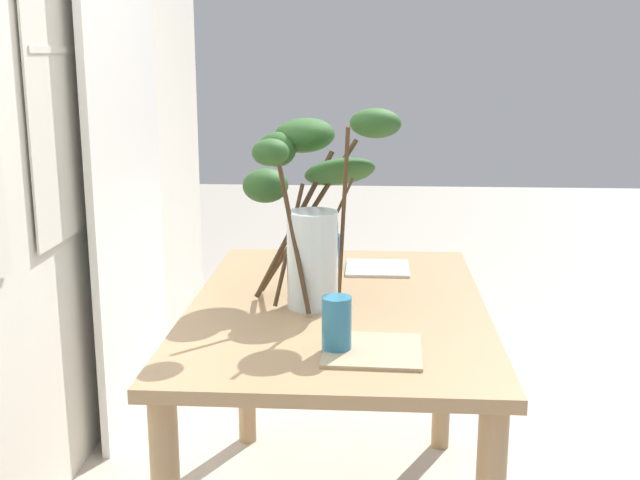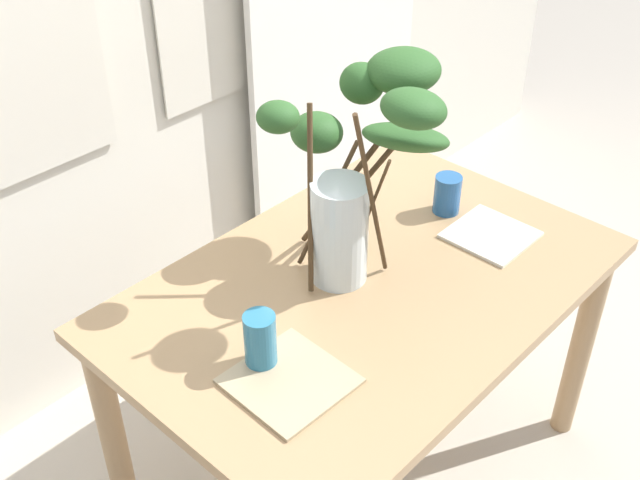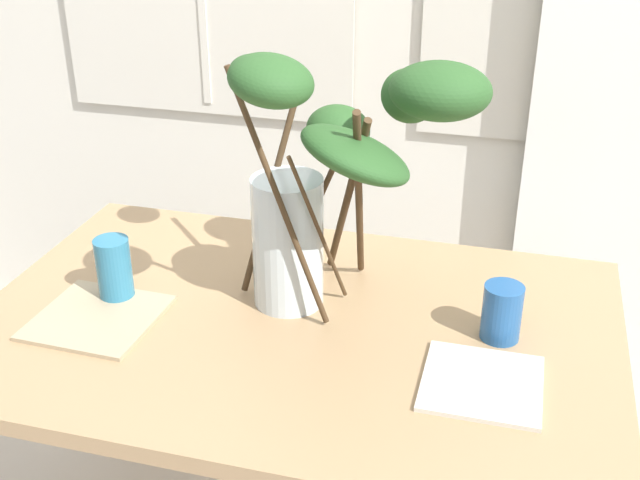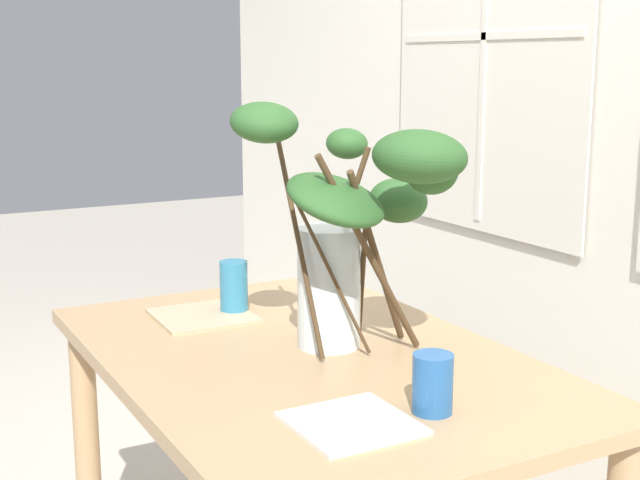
{
  "view_description": "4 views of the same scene",
  "coord_description": "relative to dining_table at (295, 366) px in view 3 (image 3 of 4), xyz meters",
  "views": [
    {
      "loc": [
        -2.29,
        -0.09,
        1.5
      ],
      "look_at": [
        -0.11,
        0.05,
        0.99
      ],
      "focal_mm": 44.87,
      "sensor_mm": 36.0,
      "label": 1
    },
    {
      "loc": [
        -1.27,
        -1.01,
        2.07
      ],
      "look_at": [
        -0.11,
        0.07,
        0.93
      ],
      "focal_mm": 44.25,
      "sensor_mm": 36.0,
      "label": 2
    },
    {
      "loc": [
        0.42,
        -1.34,
        1.67
      ],
      "look_at": [
        0.03,
        0.09,
        0.92
      ],
      "focal_mm": 44.73,
      "sensor_mm": 36.0,
      "label": 3
    },
    {
      "loc": [
        1.72,
        -0.91,
        1.44
      ],
      "look_at": [
        -0.06,
        0.07,
        1.02
      ],
      "focal_mm": 49.47,
      "sensor_mm": 36.0,
      "label": 4
    }
  ],
  "objects": [
    {
      "name": "plate_square_left",
      "position": [
        -0.4,
        -0.1,
        0.12
      ],
      "size": [
        0.25,
        0.25,
        0.01
      ],
      "primitive_type": "cube",
      "rotation": [
        0.0,
        0.0,
        -0.03
      ],
      "color": "tan",
      "rests_on": "dining_table"
    },
    {
      "name": "dining_table",
      "position": [
        0.0,
        0.0,
        0.0
      ],
      "size": [
        1.33,
        0.88,
        0.77
      ],
      "color": "tan",
      "rests_on": "ground"
    },
    {
      "name": "drinking_glass_blue_left",
      "position": [
        -0.4,
        -0.01,
        0.19
      ],
      "size": [
        0.08,
        0.08,
        0.14
      ],
      "primitive_type": "cylinder",
      "color": "teal",
      "rests_on": "dining_table"
    },
    {
      "name": "vase_with_branches",
      "position": [
        0.07,
        0.08,
        0.43
      ],
      "size": [
        0.58,
        0.5,
        0.59
      ],
      "color": "silver",
      "rests_on": "dining_table"
    },
    {
      "name": "plate_square_right",
      "position": [
        0.4,
        -0.12,
        0.12
      ],
      "size": [
        0.22,
        0.22,
        0.01
      ],
      "primitive_type": "cube",
      "rotation": [
        0.0,
        0.0,
        0.0
      ],
      "color": "silver",
      "rests_on": "dining_table"
    },
    {
      "name": "drinking_glass_blue_right",
      "position": [
        0.42,
        0.05,
        0.17
      ],
      "size": [
        0.08,
        0.08,
        0.12
      ],
      "primitive_type": "cylinder",
      "color": "#235693",
      "rests_on": "dining_table"
    }
  ]
}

